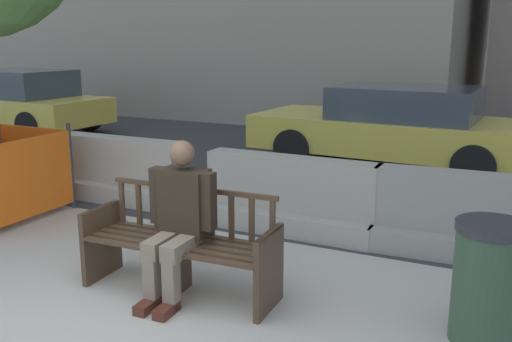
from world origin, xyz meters
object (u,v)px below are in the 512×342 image
street_bench (181,247)px  jersey_barrier_centre (291,200)px  jersey_barrier_left (117,174)px  car_taxi_near (396,126)px  seated_person (179,217)px  car_sedan_mid (20,101)px  trash_bin (489,283)px  jersey_barrier_right (475,223)px

street_bench → jersey_barrier_centre: (0.23, 1.91, -0.06)m
jersey_barrier_left → car_taxi_near: 4.69m
seated_person → car_sedan_mid: (-8.01, 5.67, 0.01)m
seated_person → jersey_barrier_left: 3.24m
jersey_barrier_left → trash_bin: 5.13m
jersey_barrier_right → trash_bin: trash_bin is taller
jersey_barrier_centre → trash_bin: size_ratio=2.26×
trash_bin → car_taxi_near: bearing=108.5°
street_bench → jersey_barrier_left: bearing=138.7°
trash_bin → jersey_barrier_right: bearing=97.7°
seated_person → jersey_barrier_centre: (0.20, 1.97, -0.35)m
jersey_barrier_centre → jersey_barrier_left: size_ratio=1.00×
seated_person → jersey_barrier_centre: bearing=84.2°
jersey_barrier_right → car_sedan_mid: car_sedan_mid is taller
street_bench → jersey_barrier_left: (-2.38, 2.09, -0.06)m
street_bench → jersey_barrier_left: street_bench is taller
car_taxi_near → trash_bin: (1.83, -5.47, -0.23)m
trash_bin → jersey_barrier_centre: bearing=142.6°
seated_person → jersey_barrier_centre: size_ratio=0.65×
jersey_barrier_centre → jersey_barrier_right: (1.95, 0.04, 0.00)m
seated_person → jersey_barrier_right: bearing=43.0°
jersey_barrier_centre → car_sedan_mid: 9.01m
car_taxi_near → car_sedan_mid: car_sedan_mid is taller
jersey_barrier_centre → jersey_barrier_right: size_ratio=0.99×
car_taxi_near → jersey_barrier_centre: bearing=-95.2°
car_sedan_mid → trash_bin: size_ratio=4.89×
jersey_barrier_left → jersey_barrier_centre: bearing=-3.8°
jersey_barrier_centre → car_sedan_mid: car_sedan_mid is taller
seated_person → jersey_barrier_right: seated_person is taller
car_taxi_near → jersey_barrier_left: bearing=-129.1°
jersey_barrier_right → car_taxi_near: size_ratio=0.43×
seated_person → jersey_barrier_left: (-2.40, 2.14, -0.35)m
jersey_barrier_centre → jersey_barrier_right: same height
car_sedan_mid → seated_person: bearing=-35.3°
jersey_barrier_centre → jersey_barrier_left: 2.61m
trash_bin → street_bench: bearing=-174.2°
car_sedan_mid → trash_bin: (10.39, -5.37, -0.25)m
jersey_barrier_centre → jersey_barrier_left: same height
jersey_barrier_right → car_sedan_mid: 10.81m
street_bench → car_taxi_near: car_taxi_near is taller
car_taxi_near → street_bench: bearing=-95.8°
jersey_barrier_centre → jersey_barrier_right: bearing=1.2°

